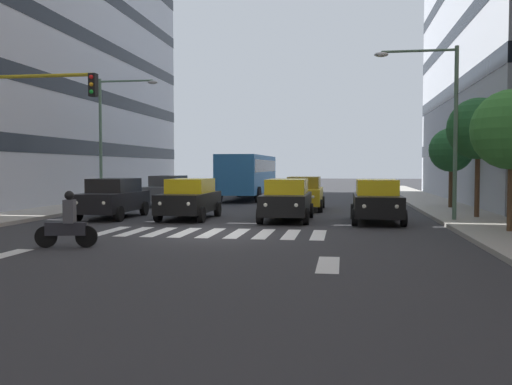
# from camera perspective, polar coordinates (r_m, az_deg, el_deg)

# --- Properties ---
(ground_plane) EXTENTS (180.00, 180.00, 0.00)m
(ground_plane) POSITION_cam_1_polar(r_m,az_deg,el_deg) (18.79, -4.62, -4.16)
(ground_plane) COLOR #2D2D30
(crosswalk_markings) EXTENTS (7.65, 2.80, 0.01)m
(crosswalk_markings) POSITION_cam_1_polar(r_m,az_deg,el_deg) (18.79, -4.62, -4.15)
(crosswalk_markings) COLOR silver
(crosswalk_markings) RESTS_ON ground_plane
(lane_arrow_0) EXTENTS (0.50, 2.20, 0.01)m
(lane_arrow_0) POSITION_cam_1_polar(r_m,az_deg,el_deg) (12.83, 7.43, -7.34)
(lane_arrow_0) COLOR silver
(lane_arrow_0) RESTS_ON ground_plane
(lane_arrow_1) EXTENTS (0.50, 2.20, 0.01)m
(lane_arrow_1) POSITION_cam_1_polar(r_m,az_deg,el_deg) (15.36, -24.67, -5.91)
(lane_arrow_1) COLOR silver
(lane_arrow_1) RESTS_ON ground_plane
(car_0) EXTENTS (2.02, 4.44, 1.72)m
(car_0) POSITION_cam_1_polar(r_m,az_deg,el_deg) (22.74, 12.29, -0.79)
(car_0) COLOR black
(car_0) RESTS_ON ground_plane
(car_1) EXTENTS (2.02, 4.44, 1.72)m
(car_1) POSITION_cam_1_polar(r_m,az_deg,el_deg) (22.94, 3.18, -0.71)
(car_1) COLOR black
(car_1) RESTS_ON ground_plane
(car_2) EXTENTS (2.02, 4.44, 1.72)m
(car_2) POSITION_cam_1_polar(r_m,az_deg,el_deg) (23.88, -6.82, -0.59)
(car_2) COLOR black
(car_2) RESTS_ON ground_plane
(car_3) EXTENTS (2.02, 4.44, 1.72)m
(car_3) POSITION_cam_1_polar(r_m,az_deg,el_deg) (24.97, -14.47, -0.52)
(car_3) COLOR black
(car_3) RESTS_ON ground_plane
(car_row2_0) EXTENTS (2.02, 4.44, 1.72)m
(car_row2_0) POSITION_cam_1_polar(r_m,az_deg,el_deg) (28.75, 4.96, -0.04)
(car_row2_0) COLOR gold
(car_row2_0) RESTS_ON ground_plane
(car_row2_1) EXTENTS (2.02, 4.44, 1.72)m
(car_row2_1) POSITION_cam_1_polar(r_m,az_deg,el_deg) (32.53, -9.05, 0.25)
(car_row2_1) COLOR #474C51
(car_row2_1) RESTS_ON ground_plane
(bus_behind_traffic) EXTENTS (2.78, 10.50, 3.00)m
(bus_behind_traffic) POSITION_cam_1_polar(r_m,az_deg,el_deg) (38.33, -0.80, 2.09)
(bus_behind_traffic) COLOR #286BAD
(bus_behind_traffic) RESTS_ON ground_plane
(motorcycle_with_rider) EXTENTS (1.69, 0.46, 1.57)m
(motorcycle_with_rider) POSITION_cam_1_polar(r_m,az_deg,el_deg) (16.15, -18.81, -3.10)
(motorcycle_with_rider) COLOR black
(motorcycle_with_rider) RESTS_ON ground_plane
(traffic_light_gantry) EXTENTS (4.07, 0.36, 5.50)m
(traffic_light_gantry) POSITION_cam_1_polar(r_m,az_deg,el_deg) (20.72, -23.17, 6.46)
(traffic_light_gantry) COLOR #AD991E
(traffic_light_gantry) RESTS_ON ground_plane
(street_lamp_left) EXTENTS (3.24, 0.28, 6.79)m
(street_lamp_left) POSITION_cam_1_polar(r_m,az_deg,el_deg) (23.15, 18.46, 7.81)
(street_lamp_left) COLOR #4C6B56
(street_lamp_left) RESTS_ON sidewalk_left
(street_lamp_right) EXTENTS (3.36, 0.28, 6.86)m
(street_lamp_right) POSITION_cam_1_polar(r_m,az_deg,el_deg) (31.36, -14.71, 6.56)
(street_lamp_right) COLOR #4C6B56
(street_lamp_right) RESTS_ON sidewalk_right
(street_tree_0) EXTENTS (2.58, 2.58, 4.57)m
(street_tree_0) POSITION_cam_1_polar(r_m,az_deg,el_deg) (19.70, 24.80, 5.86)
(street_tree_0) COLOR #513823
(street_tree_0) RESTS_ON sidewalk_left
(street_tree_1) EXTENTS (2.54, 2.54, 4.93)m
(street_tree_1) POSITION_cam_1_polar(r_m,az_deg,el_deg) (24.78, 21.85, 6.08)
(street_tree_1) COLOR #513823
(street_tree_1) RESTS_ON sidewalk_left
(street_tree_2) EXTENTS (2.25, 2.25, 4.07)m
(street_tree_2) POSITION_cam_1_polar(r_m,az_deg,el_deg) (30.19, 19.40, 4.12)
(street_tree_2) COLOR #513823
(street_tree_2) RESTS_ON sidewalk_left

